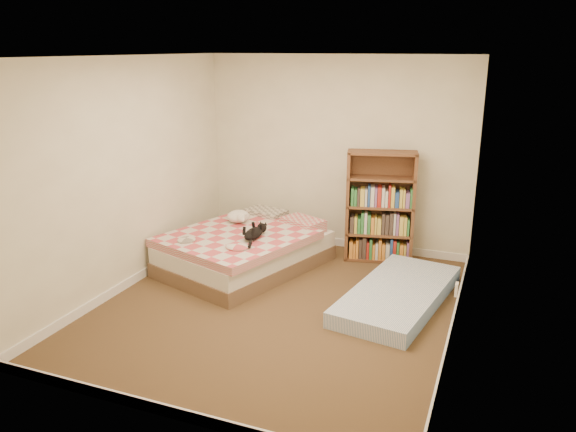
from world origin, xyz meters
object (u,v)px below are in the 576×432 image
at_px(floor_mattress, 398,295).
at_px(black_cat, 255,233).
at_px(white_dog, 238,216).
at_px(bookshelf, 380,220).
at_px(bed, 247,248).

xyz_separation_m(floor_mattress, black_cat, (-1.71, 0.13, 0.44)).
bearing_deg(white_dog, black_cat, -46.88).
bearing_deg(bookshelf, bed, -162.47).
bearing_deg(bed, black_cat, -25.64).
height_order(floor_mattress, black_cat, black_cat).
bearing_deg(black_cat, floor_mattress, 0.07).
distance_m(bed, white_dog, 0.48).
xyz_separation_m(floor_mattress, white_dog, (-2.16, 0.61, 0.45)).
bearing_deg(bed, floor_mattress, 8.42).
height_order(floor_mattress, white_dog, white_dog).
xyz_separation_m(black_cat, white_dog, (-0.45, 0.48, 0.01)).
height_order(bookshelf, white_dog, bookshelf).
height_order(bed, white_dog, white_dog).
distance_m(black_cat, white_dog, 0.65).
distance_m(floor_mattress, black_cat, 1.77).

